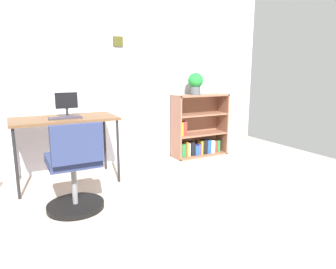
# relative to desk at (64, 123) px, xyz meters

# --- Properties ---
(ground_plane) EXTENTS (6.24, 6.24, 0.00)m
(ground_plane) POSITION_rel_desk_xyz_m (0.49, -1.67, -0.70)
(ground_plane) COLOR #B5A091
(wall_back) EXTENTS (5.20, 0.12, 2.47)m
(wall_back) POSITION_rel_desk_xyz_m (0.49, 0.48, 0.54)
(wall_back) COLOR silver
(wall_back) RESTS_ON ground_plane
(desk) EXTENTS (1.12, 0.61, 0.75)m
(desk) POSITION_rel_desk_xyz_m (0.00, 0.00, 0.00)
(desk) COLOR brown
(desk) RESTS_ON ground_plane
(monitor) EXTENTS (0.24, 0.15, 0.27)m
(monitor) POSITION_rel_desk_xyz_m (0.05, 0.07, 0.20)
(monitor) COLOR #262628
(monitor) RESTS_ON desk
(keyboard) EXTENTS (0.34, 0.12, 0.02)m
(keyboard) POSITION_rel_desk_xyz_m (-0.00, -0.09, 0.07)
(keyboard) COLOR #332D37
(keyboard) RESTS_ON desk
(office_chair) EXTENTS (0.52, 0.55, 0.84)m
(office_chair) POSITION_rel_desk_xyz_m (-0.07, -0.81, -0.33)
(office_chair) COLOR black
(office_chair) RESTS_ON ground_plane
(bookshelf_low) EXTENTS (0.85, 0.30, 0.92)m
(bookshelf_low) POSITION_rel_desk_xyz_m (1.96, 0.28, -0.30)
(bookshelf_low) COLOR brown
(bookshelf_low) RESTS_ON ground_plane
(potted_plant_on_shelf) EXTENTS (0.22, 0.22, 0.31)m
(potted_plant_on_shelf) POSITION_rel_desk_xyz_m (1.87, 0.23, 0.40)
(potted_plant_on_shelf) COLOR #474C51
(potted_plant_on_shelf) RESTS_ON bookshelf_low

